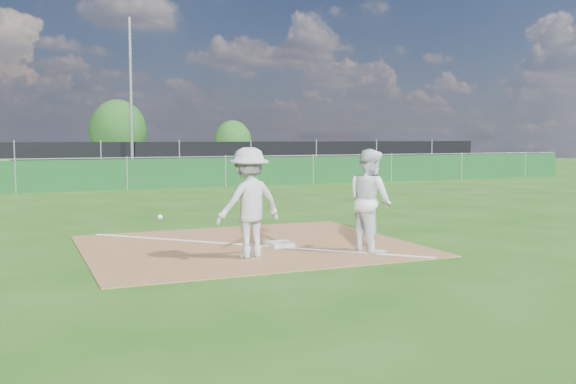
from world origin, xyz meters
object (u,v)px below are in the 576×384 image
Objects in this scene: runner at (370,200)px; tree_mid at (118,132)px; play_at_first at (249,203)px; car_right at (184,160)px; tree_right at (233,142)px; car_mid at (68,160)px; first_base at (280,244)px; light_pole at (131,98)px.

tree_mid is at bearing -6.49° from runner.
play_at_first is at bearing 78.27° from runner.
car_right is 1.32× the size of tree_right.
tree_mid is at bearing -45.86° from car_mid.
first_base is at bearing -93.48° from tree_mid.
tree_right is (11.92, 6.72, 0.89)m from car_mid.
car_mid reaches higher than first_base.
play_at_first reaches higher than runner.
car_right is at bearing 79.71° from first_base.
tree_right reaches higher than first_base.
car_mid is 6.74m from car_right.
tree_mid reaches higher than runner.
light_pole reaches higher than tree_mid.
light_pole is 6.46m from car_mid.
car_right is 7.33m from tree_mid.
runner is at bearing -104.32° from tree_right.
tree_right reaches higher than car_mid.
light_pole reaches higher than play_at_first.
first_base is 0.23× the size of runner.
car_mid is (-3.07, 27.98, -0.14)m from runner.
runner is at bearing -89.21° from light_pole.
runner is at bearing 169.01° from car_mid.
tree_mid is (0.74, 34.96, 1.44)m from runner.
tree_mid reaches higher than first_base.
light_pole is 7.48m from car_right.
tree_right is (10.18, 33.68, 1.61)m from first_base.
car_right is 8.19m from tree_right.
tree_right reaches higher than runner.
light_pole is 2.46× the size of tree_right.
light_pole is 4.33× the size of runner.
car_mid is (-2.75, 4.88, -3.22)m from light_pole.
tree_right is at bearing 72.19° from play_at_first.
first_base is at bearing 41.06° from play_at_first.
play_at_first is at bearing -107.81° from tree_right.
first_base is at bearing 166.45° from car_mid.
car_right is at bearing 78.26° from play_at_first.
car_right is (3.98, 5.36, -3.37)m from light_pole.
light_pole is 22.45m from first_base.
play_at_first is 2.22m from runner.
light_pole reaches higher than first_base.
light_pole is at bearing -4.49° from runner.
runner is at bearing -6.46° from play_at_first.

